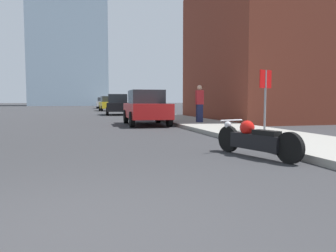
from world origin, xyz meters
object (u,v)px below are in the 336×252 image
object	(u,v)px
stop_sign	(265,89)
pedestrian	(200,103)
motorcycle	(254,139)
parked_car_black	(118,105)
parked_car_yellow	(108,104)
parked_car_white	(103,103)
parked_car_red	(146,107)

from	to	relation	value
stop_sign	pedestrian	size ratio (longest dim) A/B	1.16
motorcycle	parked_car_black	world-z (taller)	parked_car_black
parked_car_yellow	parked_car_black	bearing A→B (deg)	-92.61
parked_car_black	parked_car_yellow	bearing A→B (deg)	94.49
pedestrian	stop_sign	bearing A→B (deg)	-83.27
parked_car_yellow	stop_sign	size ratio (longest dim) A/B	2.11
parked_car_white	stop_sign	distance (m)	42.47
parked_car_white	stop_sign	xyz separation A→B (m)	(2.89, -42.37, 0.67)
parked_car_red	parked_car_white	xyz separation A→B (m)	(0.09, 36.71, 0.02)
motorcycle	pedestrian	distance (m)	8.88
parked_car_black	pedestrian	world-z (taller)	pedestrian
parked_car_red	parked_car_yellow	distance (m)	23.61
parked_car_black	parked_car_white	size ratio (longest dim) A/B	0.96
parked_car_yellow	parked_car_white	distance (m)	13.10
parked_car_white	motorcycle	bearing A→B (deg)	-83.88
motorcycle	parked_car_yellow	size ratio (longest dim) A/B	0.51
pedestrian	parked_car_yellow	bearing A→B (deg)	95.96
parked_car_red	parked_car_black	xyz separation A→B (m)	(-0.13, 12.13, 0.00)
motorcycle	parked_car_white	xyz separation A→B (m)	(-0.38, 46.18, 0.50)
parked_car_red	pedestrian	size ratio (longest dim) A/B	2.41
parked_car_black	pedestrian	size ratio (longest dim) A/B	2.53
parked_car_yellow	parked_car_white	bearing A→B (deg)	86.40
parked_car_yellow	pedestrian	bearing A→B (deg)	-86.64
parked_car_red	parked_car_yellow	world-z (taller)	parked_car_yellow
motorcycle	pedestrian	world-z (taller)	pedestrian
parked_car_yellow	pedestrian	world-z (taller)	pedestrian
motorcycle	pedestrian	size ratio (longest dim) A/B	1.25
motorcycle	parked_car_white	world-z (taller)	parked_car_white
parked_car_black	stop_sign	world-z (taller)	stop_sign
stop_sign	parked_car_black	bearing A→B (deg)	99.96
parked_car_yellow	parked_car_white	xyz separation A→B (m)	(0.23, 13.10, 0.02)
stop_sign	pedestrian	bearing A→B (deg)	96.73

